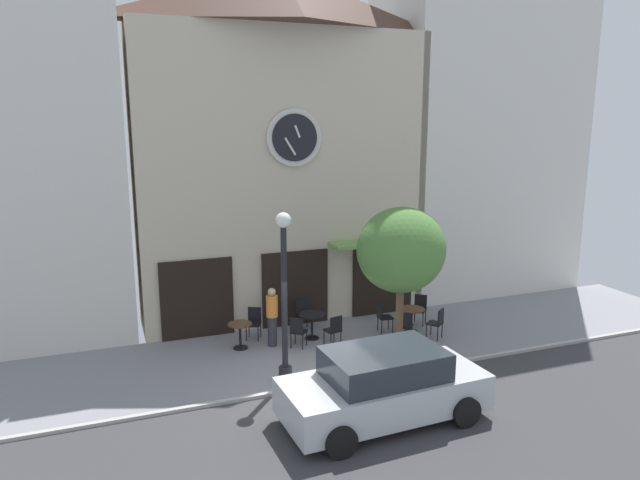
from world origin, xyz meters
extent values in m
cube|color=gray|center=(0.00, 2.16, -0.03)|extent=(26.01, 4.32, 0.05)
cube|color=#38383A|center=(0.00, -2.68, -0.03)|extent=(26.01, 5.37, 0.05)
cube|color=#A8A5A0|center=(0.00, 0.02, 0.04)|extent=(26.01, 0.12, 0.08)
cube|color=beige|center=(0.77, 5.36, 4.41)|extent=(8.89, 2.08, 8.82)
cylinder|color=beige|center=(0.77, 4.26, 5.67)|extent=(1.65, 0.10, 1.65)
cylinder|color=black|center=(0.77, 4.20, 5.67)|extent=(1.35, 0.04, 1.35)
cube|color=beige|center=(0.84, 4.16, 5.84)|extent=(0.19, 0.03, 0.37)
cube|color=beige|center=(0.62, 4.16, 5.43)|extent=(0.36, 0.03, 0.52)
cube|color=black|center=(-2.19, 4.28, 1.15)|extent=(2.07, 0.10, 2.30)
cube|color=black|center=(0.77, 4.28, 1.15)|extent=(2.07, 0.10, 2.30)
cube|color=black|center=(3.73, 4.28, 1.15)|extent=(2.07, 0.10, 2.30)
cube|color=#72A84C|center=(3.26, 3.97, 2.45)|extent=(2.84, 0.90, 0.12)
cube|color=silver|center=(8.45, 6.33, 6.79)|extent=(6.92, 4.02, 13.58)
cylinder|color=black|center=(-0.71, 0.63, 0.18)|extent=(0.32, 0.32, 0.36)
cylinder|color=black|center=(-0.71, 0.63, 1.88)|extent=(0.14, 0.14, 3.77)
sphere|color=white|center=(-0.71, 0.63, 3.95)|extent=(0.36, 0.36, 0.36)
cylinder|color=brown|center=(2.42, 0.74, 1.08)|extent=(0.20, 0.20, 2.17)
ellipsoid|color=#4C7A38|center=(2.42, 0.74, 2.97)|extent=(2.30, 2.07, 2.18)
cylinder|color=black|center=(-1.26, 3.00, 0.35)|extent=(0.07, 0.07, 0.71)
cylinder|color=black|center=(-1.26, 3.00, 0.01)|extent=(0.40, 0.40, 0.03)
cylinder|color=brown|center=(-1.26, 3.00, 0.71)|extent=(0.66, 0.66, 0.03)
cylinder|color=black|center=(0.83, 2.98, 0.36)|extent=(0.07, 0.07, 0.73)
cylinder|color=black|center=(0.83, 2.98, 0.01)|extent=(0.40, 0.40, 0.03)
cylinder|color=black|center=(0.83, 2.98, 0.73)|extent=(0.75, 0.75, 0.03)
cylinder|color=black|center=(3.77, 2.43, 0.35)|extent=(0.07, 0.07, 0.71)
cylinder|color=black|center=(3.77, 2.43, 0.01)|extent=(0.40, 0.40, 0.03)
cylinder|color=brown|center=(3.77, 2.43, 0.71)|extent=(0.76, 0.76, 0.03)
cube|color=black|center=(3.24, 1.87, 0.45)|extent=(0.56, 0.56, 0.04)
cube|color=black|center=(3.12, 1.74, 0.68)|extent=(0.31, 0.28, 0.45)
cylinder|color=black|center=(3.48, 1.88, 0.23)|extent=(0.03, 0.03, 0.45)
cylinder|color=black|center=(3.23, 2.11, 0.23)|extent=(0.03, 0.03, 0.45)
cylinder|color=black|center=(3.26, 1.63, 0.23)|extent=(0.03, 0.03, 0.45)
cylinder|color=black|center=(3.00, 1.86, 0.23)|extent=(0.03, 0.03, 0.45)
cube|color=black|center=(-0.75, 3.53, 0.45)|extent=(0.54, 0.54, 0.04)
cube|color=black|center=(-0.67, 3.69, 0.68)|extent=(0.36, 0.21, 0.45)
cylinder|color=black|center=(-0.98, 3.46, 0.23)|extent=(0.03, 0.03, 0.45)
cylinder|color=black|center=(-0.68, 3.30, 0.23)|extent=(0.03, 0.03, 0.45)
cylinder|color=black|center=(-0.82, 3.76, 0.23)|extent=(0.03, 0.03, 0.45)
cylinder|color=black|center=(-0.52, 3.61, 0.23)|extent=(0.03, 0.03, 0.45)
cube|color=black|center=(3.04, 2.71, 0.45)|extent=(0.44, 0.44, 0.04)
cube|color=black|center=(2.86, 2.73, 0.68)|extent=(0.08, 0.38, 0.45)
cylinder|color=black|center=(3.19, 2.52, 0.23)|extent=(0.03, 0.03, 0.45)
cylinder|color=black|center=(3.23, 2.86, 0.23)|extent=(0.03, 0.03, 0.45)
cylinder|color=black|center=(2.85, 2.56, 0.23)|extent=(0.03, 0.03, 0.45)
cylinder|color=black|center=(2.89, 2.89, 0.23)|extent=(0.03, 0.03, 0.45)
cube|color=black|center=(1.19, 2.28, 0.45)|extent=(0.48, 0.48, 0.04)
cube|color=black|center=(1.23, 2.11, 0.68)|extent=(0.38, 0.12, 0.45)
cylinder|color=black|center=(1.32, 2.48, 0.23)|extent=(0.03, 0.03, 0.45)
cylinder|color=black|center=(0.98, 2.41, 0.23)|extent=(0.03, 0.03, 0.45)
cylinder|color=black|center=(1.39, 2.15, 0.23)|extent=(0.03, 0.03, 0.45)
cylinder|color=black|center=(1.06, 2.08, 0.23)|extent=(0.03, 0.03, 0.45)
cube|color=black|center=(4.13, 1.75, 0.45)|extent=(0.56, 0.56, 0.04)
cube|color=black|center=(4.24, 1.61, 0.68)|extent=(0.33, 0.26, 0.45)
cylinder|color=black|center=(4.17, 1.99, 0.23)|extent=(0.03, 0.03, 0.45)
cylinder|color=black|center=(3.90, 1.79, 0.23)|extent=(0.03, 0.03, 0.45)
cylinder|color=black|center=(4.37, 1.72, 0.23)|extent=(0.03, 0.03, 0.45)
cylinder|color=black|center=(4.10, 1.51, 0.23)|extent=(0.03, 0.03, 0.45)
cube|color=black|center=(0.28, 2.53, 0.45)|extent=(0.56, 0.56, 0.04)
cube|color=black|center=(0.17, 2.38, 0.68)|extent=(0.32, 0.27, 0.45)
cylinder|color=black|center=(0.52, 2.55, 0.23)|extent=(0.03, 0.03, 0.45)
cylinder|color=black|center=(0.25, 2.76, 0.23)|extent=(0.03, 0.03, 0.45)
cylinder|color=black|center=(0.31, 2.29, 0.23)|extent=(0.03, 0.03, 0.45)
cylinder|color=black|center=(0.04, 2.50, 0.23)|extent=(0.03, 0.03, 0.45)
cube|color=black|center=(0.86, 3.74, 0.45)|extent=(0.42, 0.42, 0.04)
cube|color=black|center=(0.85, 3.92, 0.68)|extent=(0.38, 0.06, 0.45)
cylinder|color=black|center=(0.70, 3.56, 0.23)|extent=(0.03, 0.03, 0.45)
cylinder|color=black|center=(1.04, 3.58, 0.23)|extent=(0.03, 0.03, 0.45)
cylinder|color=black|center=(0.68, 3.90, 0.23)|extent=(0.03, 0.03, 0.45)
cylinder|color=black|center=(1.02, 3.92, 0.23)|extent=(0.03, 0.03, 0.45)
cube|color=black|center=(4.31, 2.93, 0.45)|extent=(0.57, 0.57, 0.04)
cube|color=black|center=(4.44, 3.06, 0.68)|extent=(0.30, 0.29, 0.45)
cylinder|color=black|center=(4.07, 2.93, 0.23)|extent=(0.03, 0.03, 0.45)
cylinder|color=black|center=(4.32, 2.69, 0.23)|extent=(0.03, 0.03, 0.45)
cylinder|color=black|center=(4.31, 3.17, 0.23)|extent=(0.03, 0.03, 0.45)
cylinder|color=black|center=(4.55, 2.93, 0.23)|extent=(0.03, 0.03, 0.45)
cylinder|color=#2D2D38|center=(-0.38, 2.88, 0.42)|extent=(0.37, 0.37, 0.85)
cylinder|color=orange|center=(-0.38, 2.88, 1.15)|extent=(0.45, 0.45, 0.60)
sphere|color=tan|center=(-0.38, 2.88, 1.56)|extent=(0.22, 0.22, 0.22)
cube|color=#B7BABF|center=(0.67, -1.86, 0.60)|extent=(4.37, 1.99, 0.75)
cube|color=#262B33|center=(0.67, -1.86, 1.25)|extent=(2.48, 1.69, 0.60)
cylinder|color=black|center=(2.12, -2.70, 0.32)|extent=(0.65, 0.25, 0.64)
cylinder|color=black|center=(2.04, -0.90, 0.32)|extent=(0.65, 0.25, 0.64)
cylinder|color=black|center=(-0.71, -2.82, 0.32)|extent=(0.65, 0.25, 0.64)
cylinder|color=black|center=(-0.79, -1.02, 0.32)|extent=(0.65, 0.25, 0.64)
camera|label=1|loc=(-4.56, -11.87, 6.25)|focal=32.65mm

